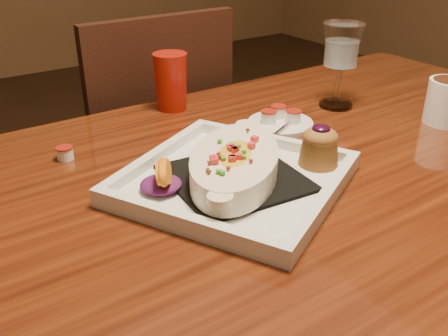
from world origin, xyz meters
TOP-DOWN VIEW (x-y plane):
  - table at (0.00, 0.00)m, footprint 1.50×0.90m
  - chair_far at (-0.00, 0.63)m, footprint 0.42×0.42m
  - plate at (-0.13, 0.01)m, footprint 0.43×0.43m
  - goblet at (0.27, 0.18)m, footprint 0.09×0.09m
  - saucer at (0.09, 0.16)m, footprint 0.13×0.13m
  - creamer_loose at (-0.33, 0.26)m, footprint 0.03×0.03m
  - red_tumbler at (-0.05, 0.38)m, footprint 0.08×0.08m

SIDE VIEW (x-z plane):
  - chair_far at x=0.00m, z-range 0.04..0.97m
  - table at x=0.00m, z-range 0.28..1.03m
  - saucer at x=0.09m, z-range 0.71..0.81m
  - creamer_loose at x=-0.33m, z-range 0.75..0.77m
  - plate at x=-0.13m, z-range 0.74..0.82m
  - red_tumbler at x=-0.05m, z-range 0.75..0.88m
  - goblet at x=0.27m, z-range 0.79..0.97m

